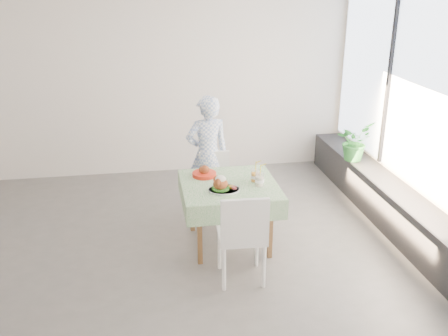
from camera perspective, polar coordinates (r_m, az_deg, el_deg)
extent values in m
plane|color=#575553|center=(5.70, -6.91, -9.35)|extent=(6.00, 6.00, 0.00)
cube|color=white|center=(7.57, -8.45, 9.60)|extent=(6.00, 0.02, 2.80)
cube|color=white|center=(2.84, -5.25, -10.17)|extent=(6.00, 0.02, 2.80)
cube|color=white|center=(6.03, 22.32, 5.34)|extent=(0.02, 5.00, 2.80)
cube|color=#D1E0F9|center=(5.96, 22.41, 7.65)|extent=(0.01, 4.80, 2.18)
cube|color=black|center=(6.31, 19.35, -4.76)|extent=(0.40, 4.80, 0.50)
cube|color=brown|center=(5.50, 0.60, -2.09)|extent=(0.90, 0.90, 0.04)
cube|color=white|center=(5.49, 0.60, -1.84)|extent=(1.04, 1.04, 0.01)
cube|color=white|center=(6.25, -0.95, -2.12)|extent=(0.40, 0.40, 0.04)
cube|color=white|center=(6.33, -1.13, 0.26)|extent=(0.39, 0.05, 0.39)
cube|color=white|center=(4.96, 1.99, -7.64)|extent=(0.48, 0.48, 0.04)
cube|color=white|center=(4.66, 2.41, -6.15)|extent=(0.46, 0.07, 0.46)
imported|color=#809ACD|center=(6.32, -1.91, 1.56)|extent=(0.61, 0.45, 1.53)
cylinder|color=white|center=(5.30, 0.01, -2.50)|extent=(0.34, 0.34, 0.02)
cylinder|color=#1A5314|center=(5.29, -0.40, -2.36)|extent=(0.19, 0.19, 0.02)
ellipsoid|color=brown|center=(5.27, -0.40, -1.82)|extent=(0.16, 0.15, 0.12)
ellipsoid|color=white|center=(5.25, -0.40, -1.27)|extent=(0.11, 0.11, 0.08)
cylinder|color=#A00F13|center=(5.29, 1.16, -2.24)|extent=(0.06, 0.06, 0.03)
cylinder|color=white|center=(5.53, 3.56, -0.89)|extent=(0.09, 0.09, 0.13)
cylinder|color=orange|center=(5.53, 3.56, -1.04)|extent=(0.08, 0.08, 0.10)
cylinder|color=white|center=(5.50, 3.58, -0.21)|extent=(0.10, 0.10, 0.01)
cylinder|color=yellow|center=(5.48, 3.65, 0.27)|extent=(0.01, 0.03, 0.19)
cylinder|color=white|center=(5.41, 4.09, -1.35)|extent=(0.10, 0.10, 0.14)
cylinder|color=beige|center=(5.42, 4.08, -1.51)|extent=(0.09, 0.09, 0.10)
cylinder|color=white|center=(5.39, 4.11, -0.63)|extent=(0.10, 0.10, 0.01)
cylinder|color=yellow|center=(5.37, 4.19, -0.12)|extent=(0.01, 0.04, 0.19)
cylinder|color=red|center=(5.68, -2.27, -0.73)|extent=(0.27, 0.27, 0.04)
cylinder|color=white|center=(5.68, -2.28, -0.62)|extent=(0.23, 0.23, 0.02)
ellipsoid|color=brown|center=(5.66, -2.28, -0.19)|extent=(0.12, 0.12, 0.10)
imported|color=#277736|center=(7.05, 14.66, 2.98)|extent=(0.64, 0.62, 0.53)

